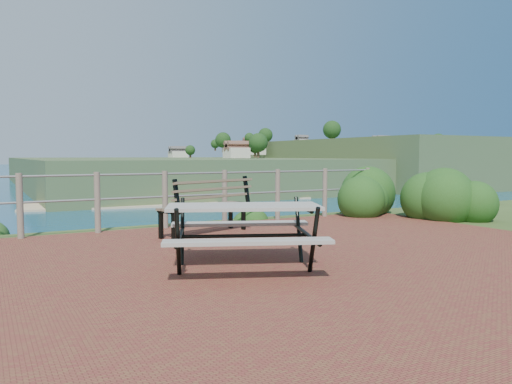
# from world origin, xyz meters

# --- Properties ---
(ground) EXTENTS (10.00, 7.00, 0.12)m
(ground) POSITION_xyz_m (0.00, 0.00, 0.00)
(ground) COLOR maroon
(ground) RESTS_ON ground
(safety_railing) EXTENTS (9.40, 0.10, 1.00)m
(safety_railing) POSITION_xyz_m (0.00, 3.35, 0.57)
(safety_railing) COLOR #6B5B4C
(safety_railing) RESTS_ON ground
(distant_bay) EXTENTS (290.00, 232.36, 24.00)m
(distant_bay) POSITION_xyz_m (173.07, 202.61, -1.52)
(distant_bay) COLOR #41592C
(distant_bay) RESTS_ON ground
(picnic_table) EXTENTS (1.83, 1.37, 0.72)m
(picnic_table) POSITION_xyz_m (-0.23, -0.09, 0.46)
(picnic_table) COLOR gray
(picnic_table) RESTS_ON ground
(park_bench) EXTENTS (1.68, 0.94, 0.93)m
(park_bench) POSITION_xyz_m (0.34, 2.40, 0.61)
(park_bench) COLOR brown
(park_bench) RESTS_ON ground
(shrub_right_front) EXTENTS (1.36, 1.36, 1.93)m
(shrub_right_front) POSITION_xyz_m (5.58, 1.79, 0.00)
(shrub_right_front) COLOR #244716
(shrub_right_front) RESTS_ON ground
(shrub_right_edge) EXTENTS (1.21, 1.21, 1.73)m
(shrub_right_edge) POSITION_xyz_m (4.49, 3.40, 0.00)
(shrub_right_edge) COLOR #244716
(shrub_right_edge) RESTS_ON ground
(shrub_lip_east) EXTENTS (0.66, 0.66, 0.36)m
(shrub_lip_east) POSITION_xyz_m (2.03, 3.90, 0.00)
(shrub_lip_east) COLOR #244716
(shrub_lip_east) RESTS_ON ground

